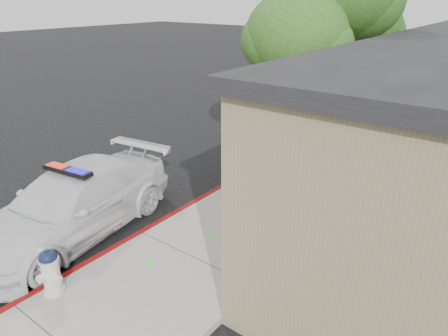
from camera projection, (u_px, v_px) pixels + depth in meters
ground at (139, 237)px, 9.51m from camera, size 120.00×120.00×0.00m
sidewalk at (266, 205)px, 10.78m from camera, size 3.20×60.00×0.15m
red_curb at (220, 189)px, 11.64m from camera, size 0.14×60.00×0.16m
police_car at (73, 203)px, 9.39m from camera, size 2.93×5.59×1.67m
fire_hydrant at (50, 271)px, 7.34m from camera, size 0.52×0.45×0.92m
street_tree_near at (296, 39)px, 11.34m from camera, size 3.11×2.87×5.26m
street_tree_far at (366, 27)px, 15.96m from camera, size 2.80×2.79×5.16m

